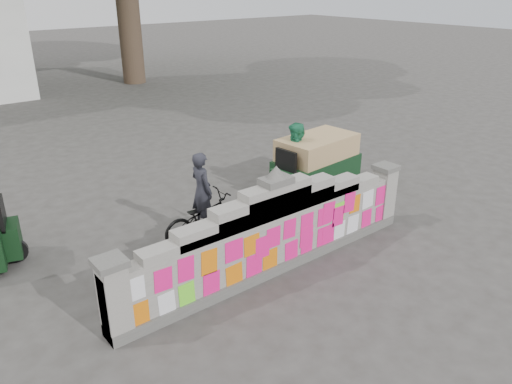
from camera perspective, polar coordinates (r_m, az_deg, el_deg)
ground at (r=9.22m, az=2.14°, el=-8.79°), size 100.00×100.00×0.00m
parapet_wall at (r=8.84m, az=2.23°, el=-4.68°), size 6.48×0.44×2.01m
cyclist_bike at (r=10.11m, az=-6.08°, el=-2.83°), size 1.78×0.63×0.93m
cyclist_rider at (r=9.97m, az=-6.15°, el=-1.16°), size 0.38×0.58×1.58m
pedestrian at (r=11.94m, az=4.72°, el=3.63°), size 0.90×1.03×1.80m
rickshaw_right at (r=12.34m, az=6.74°, el=3.30°), size 2.53×1.33×1.38m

